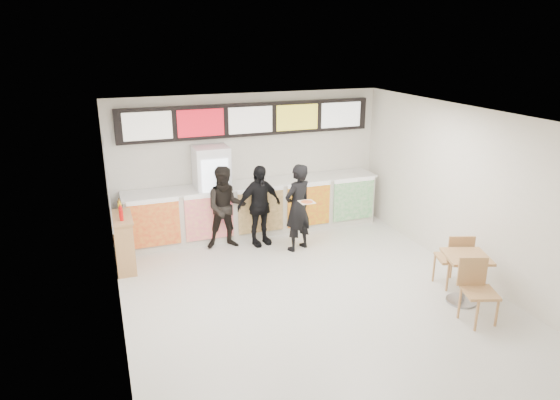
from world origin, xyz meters
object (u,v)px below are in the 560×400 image
condiment_ledge (124,242)px  service_counter (256,208)px  drinks_fridge (213,193)px  customer_main (298,208)px  customer_left (226,208)px  customer_mid (259,206)px  cafe_table (465,270)px

condiment_ledge → service_counter: bearing=16.8°
drinks_fridge → customer_main: 1.87m
customer_left → customer_mid: customer_left is taller
service_counter → cafe_table: (2.24, -4.05, 0.00)m
customer_main → condiment_ledge: bearing=-27.7°
service_counter → customer_left: customer_left is taller
service_counter → cafe_table: 4.63m
service_counter → customer_mid: (-0.12, -0.63, 0.27)m
drinks_fridge → condiment_ledge: drinks_fridge is taller
customer_main → condiment_ledge: size_ratio=1.45×
customer_left → service_counter: bearing=41.0°
cafe_table → condiment_ledge: size_ratio=1.42×
service_counter → customer_mid: bearing=-101.0°
customer_mid → condiment_ledge: bearing=172.5°
customer_main → customer_left: customer_main is taller
cafe_table → condiment_ledge: 5.98m
drinks_fridge → customer_left: drinks_fridge is taller
customer_left → condiment_ledge: bearing=-164.6°
service_counter → customer_left: bearing=-145.7°
service_counter → customer_left: size_ratio=3.27×
customer_mid → cafe_table: customer_mid is taller
drinks_fridge → cafe_table: drinks_fridge is taller
cafe_table → customer_main: bearing=139.1°
customer_mid → customer_left: bearing=160.2°
customer_main → cafe_table: 3.39m
customer_mid → condiment_ledge: size_ratio=1.37×
customer_left → customer_mid: 0.68m
customer_main → customer_mid: 0.82m
customer_mid → condiment_ledge: 2.72m
customer_main → condiment_ledge: 3.37m
service_counter → condiment_ledge: bearing=-163.2°
customer_main → service_counter: bearing=-88.3°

